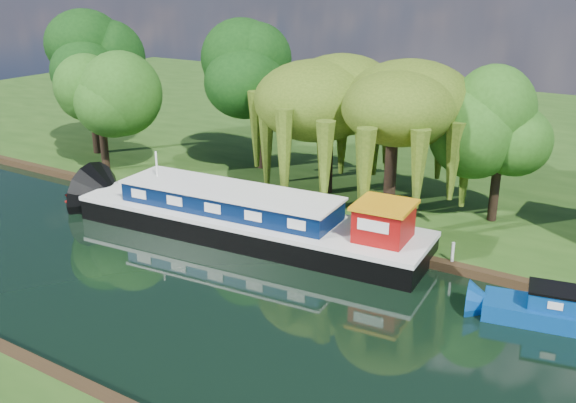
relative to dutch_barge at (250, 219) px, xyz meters
The scene contains 12 objects.
ground 6.75m from the dutch_barge, 74.17° to the right, with size 120.00×120.00×0.00m, color black.
far_bank 27.66m from the dutch_barge, 86.23° to the left, with size 120.00×52.00×0.45m, color #1C3D10.
dutch_barge is the anchor object (origin of this frame).
red_dinghy 12.65m from the dutch_barge, behind, with size 2.04×2.86×0.59m, color maroon.
willow_left 9.60m from the dutch_barge, 86.87° to the left, with size 6.88×6.88×8.25m.
willow_right 9.88m from the dutch_barge, 49.23° to the left, with size 6.59×6.59×8.03m.
tree_far_left 16.58m from the dutch_barge, 166.31° to the left, with size 5.04×5.04×8.12m.
tree_far_back 21.57m from the dutch_barge, 161.03° to the left, with size 5.83×5.83×9.81m.
tree_far_mid 13.41m from the dutch_barge, 121.23° to the left, with size 5.85×5.85×9.56m.
tree_far_right 14.63m from the dutch_barge, 38.47° to the left, with size 4.61×4.61×7.54m.
lamppost 4.89m from the dutch_barge, 60.46° to the left, with size 0.36×0.36×2.56m.
mooring_posts 2.39m from the dutch_barge, 56.50° to the left, with size 19.16×0.16×1.00m.
Camera 1 is at (17.56, -20.22, 13.90)m, focal length 40.00 mm.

